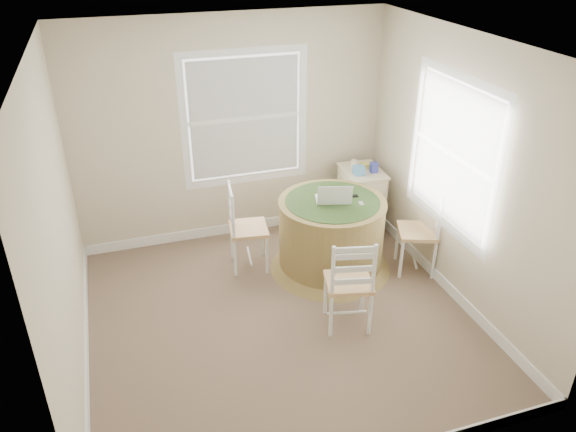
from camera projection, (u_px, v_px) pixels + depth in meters
name	position (u px, v px, depth m)	size (l,w,h in m)	color
room	(291.00, 189.00, 5.03)	(3.64, 3.64, 2.64)	#755F4A
round_table	(331.00, 232.00, 6.05)	(1.32, 1.32, 0.83)	olive
chair_left	(248.00, 228.00, 6.07)	(0.42, 0.40, 0.95)	white
chair_near	(349.00, 282.00, 5.18)	(0.42, 0.40, 0.95)	white
chair_right	(417.00, 231.00, 6.02)	(0.42, 0.40, 0.95)	white
laptop	(333.00, 199.00, 5.86)	(0.43, 0.40, 0.25)	white
mouse	(346.00, 202.00, 5.83)	(0.07, 0.10, 0.04)	white
phone	(361.00, 204.00, 5.83)	(0.04, 0.09, 0.02)	#B7BABF
keys	(355.00, 196.00, 5.97)	(0.06, 0.05, 0.03)	black
corner_chest	(360.00, 201.00, 6.81)	(0.49, 0.63, 0.81)	beige
tissue_box	(359.00, 171.00, 6.49)	(0.12, 0.12, 0.10)	#4E86B3
box_yellow	(367.00, 165.00, 6.68)	(0.15, 0.10, 0.06)	gold
box_blue	(375.00, 168.00, 6.54)	(0.08, 0.08, 0.12)	#2F368F
cup_cream	(353.00, 163.00, 6.69)	(0.07, 0.07, 0.09)	beige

